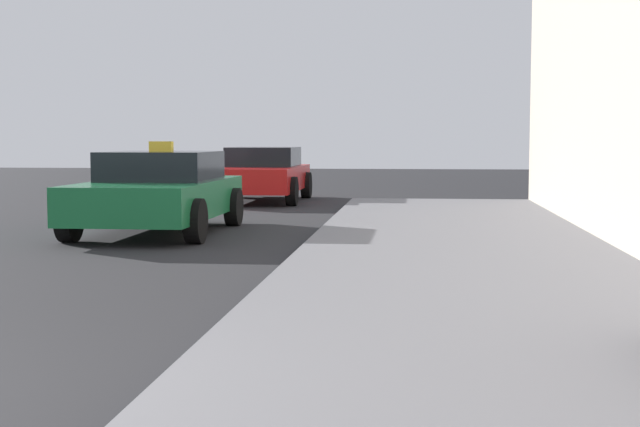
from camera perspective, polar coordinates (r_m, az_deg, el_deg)
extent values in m
cube|color=#196638|center=(14.38, -10.10, 0.94)|extent=(1.84, 4.18, 0.55)
cube|color=black|center=(14.55, -9.90, 2.96)|extent=(1.62, 1.88, 0.45)
cube|color=yellow|center=(14.55, -9.92, 4.16)|extent=(0.36, 0.14, 0.16)
cylinder|color=black|center=(12.87, -7.81, -0.47)|extent=(0.22, 0.64, 0.64)
cylinder|color=black|center=(13.43, -15.45, -0.38)|extent=(0.22, 0.64, 0.64)
cylinder|color=black|center=(15.47, -5.43, 0.42)|extent=(0.22, 0.64, 0.64)
cylinder|color=black|center=(15.94, -11.93, 0.46)|extent=(0.22, 0.64, 0.64)
cube|color=red|center=(21.38, -3.63, 2.22)|extent=(1.76, 4.11, 0.55)
cube|color=black|center=(21.56, -3.54, 3.57)|extent=(1.55, 1.85, 0.45)
cylinder|color=black|center=(19.96, -1.77, 1.40)|extent=(0.22, 0.64, 0.64)
cylinder|color=black|center=(20.27, -6.70, 1.43)|extent=(0.22, 0.64, 0.64)
cylinder|color=black|center=(22.56, -0.86, 1.79)|extent=(0.22, 0.64, 0.64)
cylinder|color=black|center=(22.84, -5.24, 1.81)|extent=(0.22, 0.64, 0.64)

